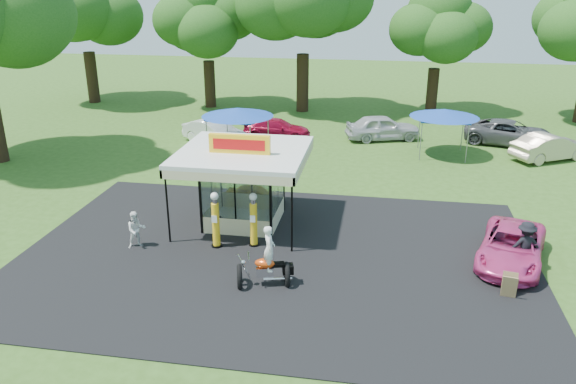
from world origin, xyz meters
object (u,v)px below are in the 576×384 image
kiosk_car (256,195)px  pink_sedan (512,246)px  gas_pump_right (254,221)px  bg_car_a (215,132)px  tent_west (238,112)px  bg_car_c (383,127)px  bg_car_e (550,147)px  bg_car_b (277,129)px  spectator_east_a (525,246)px  gas_station_kiosk (244,185)px  bg_car_d (510,133)px  a_frame_sign (509,286)px  motorcycle (267,262)px  gas_pump_left (216,221)px  tent_east (445,113)px  spectator_west (136,230)px

kiosk_car → pink_sedan: (10.96, -4.20, 0.19)m
gas_pump_right → bg_car_a: (-5.95, 14.41, -0.32)m
kiosk_car → tent_west: 8.29m
bg_car_c → bg_car_e: bg_car_c is taller
gas_pump_right → bg_car_b: bearing=97.6°
bg_car_a → bg_car_c: 11.27m
bg_car_c → spectator_east_a: bearing=179.6°
gas_station_kiosk → bg_car_d: gas_station_kiosk is taller
bg_car_d → bg_car_c: bearing=107.7°
bg_car_c → bg_car_d: bg_car_c is taller
a_frame_sign → bg_car_a: bearing=142.8°
a_frame_sign → bg_car_b: (-11.64, 18.86, 0.22)m
a_frame_sign → bg_car_c: (-4.52, 19.71, 0.40)m
gas_pump_right → bg_car_e: gas_pump_right is taller
motorcycle → bg_car_d: 23.70m
a_frame_sign → gas_pump_left: bearing=179.7°
gas_station_kiosk → gas_pump_right: size_ratio=2.34×
bg_car_c → bg_car_d: (8.24, 0.16, -0.05)m
tent_east → bg_car_a: bearing=179.5°
bg_car_a → bg_car_b: bg_car_a is taller
spectator_east_a → tent_west: 18.66m
bg_car_e → bg_car_d: bearing=-0.6°
gas_pump_right → motorcycle: size_ratio=0.97×
a_frame_sign → tent_east: size_ratio=0.21×
pink_sedan → bg_car_a: size_ratio=1.02×
bg_car_a → bg_car_e: bearing=-59.8°
bg_car_e → a_frame_sign: bearing=132.0°
bg_car_b → tent_east: tent_east is taller
tent_west → tent_east: tent_west is taller
kiosk_car → gas_pump_right: bearing=-168.1°
gas_station_kiosk → gas_pump_right: (0.94, -2.25, -0.68)m
pink_sedan → bg_car_a: (-15.97, 14.15, 0.11)m
kiosk_car → bg_car_d: bearing=-47.4°
bg_car_a → tent_east: size_ratio=1.15×
gas_pump_left → bg_car_a: gas_pump_left is taller
spectator_west → spectator_east_a: (15.01, 0.74, 0.17)m
gas_pump_left → a_frame_sign: size_ratio=2.70×
bg_car_a → bg_car_c: size_ratio=0.96×
gas_station_kiosk → gas_pump_left: bearing=-101.4°
tent_west → bg_car_b: bearing=71.3°
gas_station_kiosk → kiosk_car: (-0.00, 2.21, -1.30)m
tent_west → pink_sedan: bearing=-40.4°
bg_car_c → spectator_west: bearing=134.6°
bg_car_b → tent_east: 11.12m
motorcycle → spectator_east_a: (9.19, 2.82, 0.02)m
spectator_east_a → bg_car_d: 17.84m
spectator_west → tent_west: (0.93, 12.86, 1.96)m
kiosk_car → tent_east: bearing=-44.0°
motorcycle → bg_car_c: 20.63m
motorcycle → spectator_west: motorcycle is taller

